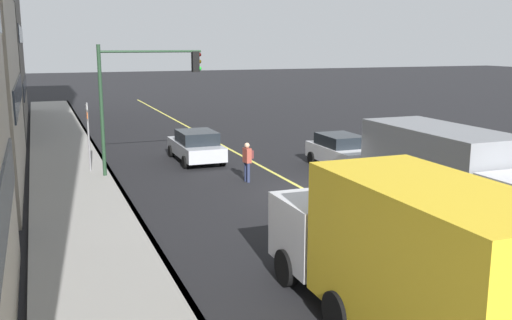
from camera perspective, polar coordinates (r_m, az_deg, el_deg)
ground at (r=22.76m, az=5.24°, el=-3.16°), size 200.00×200.00×0.00m
sidewalk_slab at (r=20.58m, az=-16.73°, el=-4.99°), size 80.00×3.45×0.15m
curb_edge at (r=20.74m, az=-12.19°, el=-4.63°), size 80.00×0.16×0.15m
lane_stripe_center at (r=22.76m, az=5.24°, el=-3.15°), size 80.00×0.16×0.01m
car_silver at (r=28.48m, az=-5.94°, el=1.42°), size 4.50×2.04×1.54m
car_white at (r=27.10m, az=8.42°, el=0.89°), size 4.12×1.93×1.56m
truck_yellow at (r=11.67m, az=14.76°, el=-9.10°), size 7.55×2.61×3.28m
truck_gray at (r=19.66m, az=19.17°, el=-1.32°), size 8.23×2.65×2.99m
pedestrian_with_backpack at (r=24.11m, az=-0.85°, el=0.09°), size 0.43×0.41×1.67m
traffic_light_mast at (r=25.32m, az=-11.27°, el=7.17°), size 0.28×4.46×5.69m
street_sign_post at (r=26.39m, az=-16.25°, el=2.60°), size 0.60×0.08×3.19m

